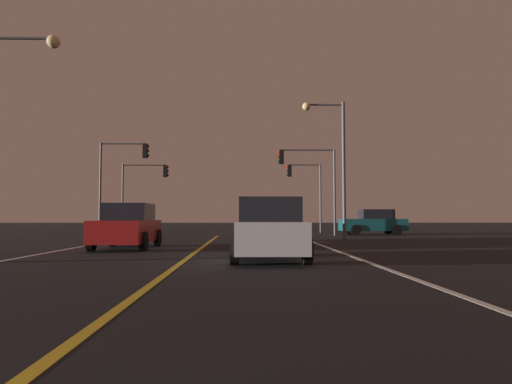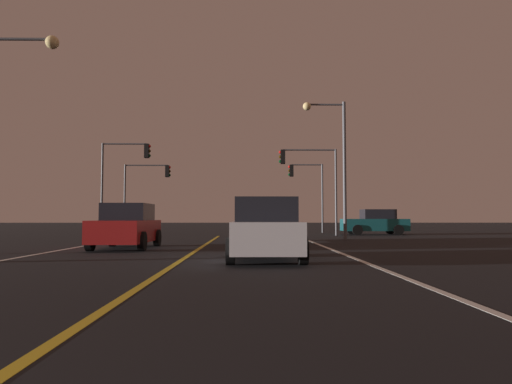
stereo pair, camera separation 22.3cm
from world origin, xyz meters
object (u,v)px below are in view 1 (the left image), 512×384
at_px(traffic_light_near_left, 123,167).
at_px(traffic_light_near_right, 307,171).
at_px(car_lead_same_lane, 268,230).
at_px(street_lamp_right_far, 333,151).
at_px(car_ahead_far, 271,225).
at_px(traffic_light_far_right, 304,182).
at_px(traffic_light_far_left, 145,181).
at_px(car_oncoming, 128,227).
at_px(car_crossing_side, 373,222).

bearing_deg(traffic_light_near_left, traffic_light_near_right, 0.00).
distance_m(car_lead_same_lane, traffic_light_near_left, 19.19).
bearing_deg(traffic_light_near_right, street_lamp_right_far, 97.40).
height_order(car_ahead_far, traffic_light_far_right, traffic_light_far_right).
xyz_separation_m(car_lead_same_lane, traffic_light_near_right, (3.41, 16.91, 3.33)).
bearing_deg(street_lamp_right_far, traffic_light_far_left, -41.47).
bearing_deg(traffic_light_near_left, traffic_light_far_left, 87.06).
bearing_deg(traffic_light_far_right, traffic_light_near_left, 24.14).
distance_m(car_ahead_far, traffic_light_near_right, 9.10).
relative_size(traffic_light_near_right, street_lamp_right_far, 0.76).
bearing_deg(traffic_light_far_right, traffic_light_near_right, 84.71).
bearing_deg(car_oncoming, traffic_light_far_right, 152.91).
relative_size(traffic_light_near_right, traffic_light_far_left, 1.08).
bearing_deg(car_oncoming, traffic_light_near_right, 144.89).
bearing_deg(car_oncoming, street_lamp_right_far, 126.59).
distance_m(car_crossing_side, traffic_light_far_left, 16.91).
bearing_deg(traffic_light_far_left, street_lamp_right_far, -41.47).
relative_size(car_crossing_side, traffic_light_far_right, 0.83).
bearing_deg(car_ahead_far, street_lamp_right_far, -51.75).
height_order(car_lead_same_lane, traffic_light_near_left, traffic_light_near_left).
relative_size(traffic_light_near_left, traffic_light_far_left, 1.15).
bearing_deg(traffic_light_far_right, traffic_light_far_left, 0.00).
distance_m(traffic_light_near_left, traffic_light_far_right, 13.46).
xyz_separation_m(traffic_light_far_right, street_lamp_right_far, (0.17, -10.75, 0.86)).
bearing_deg(traffic_light_near_left, traffic_light_far_right, 24.14).
bearing_deg(traffic_light_near_left, car_ahead_far, -41.71).
bearing_deg(car_crossing_side, car_ahead_far, 52.03).
distance_m(traffic_light_near_right, street_lamp_right_far, 5.32).
xyz_separation_m(car_lead_same_lane, traffic_light_far_left, (-8.07, 22.41, 3.04)).
distance_m(traffic_light_near_left, traffic_light_far_left, 5.53).
height_order(car_oncoming, traffic_light_far_right, traffic_light_far_right).
relative_size(car_crossing_side, traffic_light_near_right, 0.77).
relative_size(car_oncoming, traffic_light_near_right, 0.77).
distance_m(traffic_light_near_left, street_lamp_right_far, 13.51).
distance_m(car_oncoming, traffic_light_near_left, 12.97).
height_order(car_crossing_side, traffic_light_near_right, traffic_light_near_right).
height_order(car_oncoming, traffic_light_near_right, traffic_light_near_right).
xyz_separation_m(traffic_light_far_right, traffic_light_far_left, (-11.99, 0.00, 0.00)).
xyz_separation_m(car_oncoming, street_lamp_right_far, (9.14, 6.79, 3.89)).
height_order(car_lead_same_lane, traffic_light_near_right, traffic_light_near_right).
height_order(traffic_light_near_left, traffic_light_far_left, traffic_light_near_left).
xyz_separation_m(traffic_light_near_right, traffic_light_near_left, (-11.76, 0.00, 0.21)).
relative_size(car_oncoming, car_crossing_side, 1.00).
bearing_deg(traffic_light_near_right, traffic_light_far_left, -25.60).
distance_m(car_oncoming, traffic_light_near_right, 15.09).
relative_size(car_lead_same_lane, traffic_light_far_right, 0.83).
bearing_deg(car_lead_same_lane, car_crossing_side, -23.64).
xyz_separation_m(traffic_light_far_left, street_lamp_right_far, (12.16, -10.75, 0.86)).
height_order(car_lead_same_lane, traffic_light_far_right, traffic_light_far_right).
height_order(car_ahead_far, car_lead_same_lane, same).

